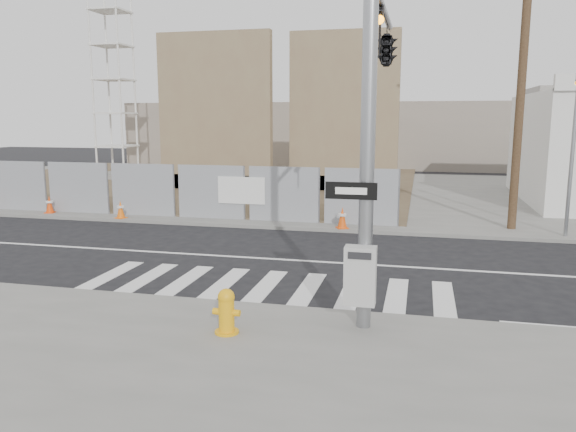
% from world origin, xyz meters
% --- Properties ---
extents(ground, '(100.00, 100.00, 0.00)m').
position_xyz_m(ground, '(0.00, 0.00, 0.00)').
color(ground, black).
rests_on(ground, ground).
extents(sidewalk_far, '(50.00, 20.00, 0.12)m').
position_xyz_m(sidewalk_far, '(0.00, 14.00, 0.06)').
color(sidewalk_far, slate).
rests_on(sidewalk_far, ground).
extents(signal_pole, '(0.96, 5.87, 7.00)m').
position_xyz_m(signal_pole, '(2.49, -2.05, 4.78)').
color(signal_pole, gray).
rests_on(signal_pole, sidewalk_near).
extents(far_signal_pole, '(0.16, 0.20, 5.60)m').
position_xyz_m(far_signal_pole, '(8.00, 4.60, 3.48)').
color(far_signal_pole, gray).
rests_on(far_signal_pole, sidewalk_far).
extents(chain_link_fence, '(24.60, 0.04, 2.00)m').
position_xyz_m(chain_link_fence, '(-10.00, 5.00, 1.12)').
color(chain_link_fence, gray).
rests_on(chain_link_fence, sidewalk_far).
extents(concrete_wall_left, '(6.00, 1.30, 8.00)m').
position_xyz_m(concrete_wall_left, '(-7.00, 13.08, 3.38)').
color(concrete_wall_left, brown).
rests_on(concrete_wall_left, sidewalk_far).
extents(concrete_wall_right, '(5.50, 1.30, 8.00)m').
position_xyz_m(concrete_wall_right, '(-0.50, 14.08, 3.38)').
color(concrete_wall_right, brown).
rests_on(concrete_wall_right, sidewalk_far).
extents(crane_tower, '(2.60, 2.60, 18.15)m').
position_xyz_m(crane_tower, '(-15.00, 17.00, 9.02)').
color(crane_tower, slate).
rests_on(crane_tower, sidewalk_far).
extents(utility_pole_right, '(1.60, 0.28, 10.00)m').
position_xyz_m(utility_pole_right, '(6.50, 5.50, 5.20)').
color(utility_pole_right, '#513B26').
rests_on(utility_pole_right, sidewalk_far).
extents(fire_hydrant, '(0.49, 0.44, 0.81)m').
position_xyz_m(fire_hydrant, '(0.19, -5.69, 0.52)').
color(fire_hydrant, '#EBA40D').
rests_on(fire_hydrant, sidewalk_near).
extents(traffic_cone_b, '(0.42, 0.42, 0.69)m').
position_xyz_m(traffic_cone_b, '(-10.91, 4.65, 0.46)').
color(traffic_cone_b, '#E0410B').
rests_on(traffic_cone_b, sidewalk_far).
extents(traffic_cone_c, '(0.43, 0.43, 0.68)m').
position_xyz_m(traffic_cone_c, '(-7.54, 4.22, 0.45)').
color(traffic_cone_c, orange).
rests_on(traffic_cone_c, sidewalk_far).
extents(traffic_cone_d, '(0.50, 0.50, 0.73)m').
position_xyz_m(traffic_cone_d, '(0.85, 4.22, 0.48)').
color(traffic_cone_d, '#EB4D0C').
rests_on(traffic_cone_d, sidewalk_far).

